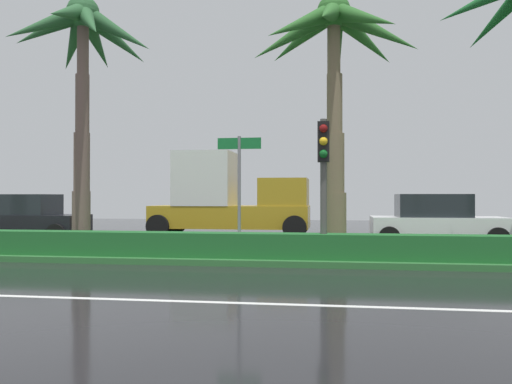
# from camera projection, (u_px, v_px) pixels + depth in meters

# --- Properties ---
(ground_plane) EXTENTS (90.00, 42.00, 0.10)m
(ground_plane) POSITION_uv_depth(u_px,v_px,m) (212.00, 254.00, 15.18)
(ground_plane) COLOR black
(near_lane_divider_stripe) EXTENTS (81.00, 0.14, 0.01)m
(near_lane_divider_stripe) POSITION_uv_depth(u_px,v_px,m) (111.00, 299.00, 8.26)
(near_lane_divider_stripe) COLOR white
(near_lane_divider_stripe) RESTS_ON ground_plane
(median_strip) EXTENTS (85.50, 4.00, 0.15)m
(median_strip) POSITION_uv_depth(u_px,v_px,m) (203.00, 253.00, 14.20)
(median_strip) COLOR #2D6B33
(median_strip) RESTS_ON ground_plane
(median_hedge) EXTENTS (76.50, 0.70, 0.60)m
(median_hedge) POSITION_uv_depth(u_px,v_px,m) (190.00, 244.00, 12.81)
(median_hedge) COLOR #1E6028
(median_hedge) RESTS_ON median_strip
(palm_tree_centre_left) EXTENTS (4.23, 4.25, 7.10)m
(palm_tree_centre_left) POSITION_uv_depth(u_px,v_px,m) (82.00, 48.00, 14.47)
(palm_tree_centre_left) COLOR brown
(palm_tree_centre_left) RESTS_ON median_strip
(palm_tree_centre) EXTENTS (4.64, 4.76, 6.93)m
(palm_tree_centre) POSITION_uv_depth(u_px,v_px,m) (333.00, 49.00, 13.86)
(palm_tree_centre) COLOR #76654A
(palm_tree_centre) RESTS_ON median_strip
(traffic_signal_median_right) EXTENTS (0.28, 0.43, 3.35)m
(traffic_signal_median_right) POSITION_uv_depth(u_px,v_px,m) (324.00, 162.00, 12.34)
(traffic_signal_median_right) COLOR #4C4C47
(traffic_signal_median_right) RESTS_ON median_strip
(street_name_sign) EXTENTS (1.10, 0.08, 3.00)m
(street_name_sign) POSITION_uv_depth(u_px,v_px,m) (239.00, 179.00, 12.89)
(street_name_sign) COLOR slate
(street_name_sign) RESTS_ON median_strip
(car_in_traffic_leading) EXTENTS (4.30, 2.02, 1.72)m
(car_in_traffic_leading) POSITION_uv_depth(u_px,v_px,m) (26.00, 218.00, 19.27)
(car_in_traffic_leading) COLOR black
(car_in_traffic_leading) RESTS_ON ground_plane
(box_truck_lead) EXTENTS (6.40, 2.64, 3.46)m
(box_truck_lead) POSITION_uv_depth(u_px,v_px,m) (229.00, 199.00, 21.17)
(box_truck_lead) COLOR #B28C1E
(box_truck_lead) RESTS_ON ground_plane
(car_in_traffic_second) EXTENTS (4.30, 2.02, 1.72)m
(car_in_traffic_second) POSITION_uv_depth(u_px,v_px,m) (436.00, 221.00, 17.21)
(car_in_traffic_second) COLOR white
(car_in_traffic_second) RESTS_ON ground_plane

